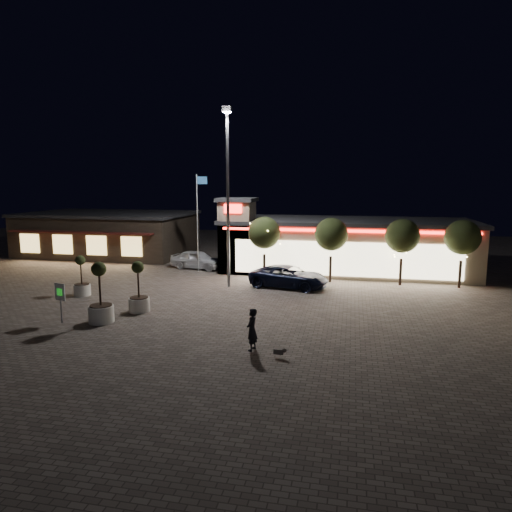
% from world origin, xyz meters
% --- Properties ---
extents(ground, '(90.00, 90.00, 0.00)m').
position_xyz_m(ground, '(0.00, 0.00, 0.00)').
color(ground, '#6B5F57').
rests_on(ground, ground).
extents(retail_building, '(20.40, 8.40, 6.10)m').
position_xyz_m(retail_building, '(9.51, 15.82, 2.21)').
color(retail_building, tan).
rests_on(retail_building, ground).
extents(restaurant_building, '(16.40, 11.00, 4.30)m').
position_xyz_m(restaurant_building, '(-14.00, 19.97, 2.16)').
color(restaurant_building, '#382D23').
rests_on(restaurant_building, ground).
extents(floodlight_pole, '(0.60, 0.40, 12.38)m').
position_xyz_m(floodlight_pole, '(2.00, 8.00, 7.02)').
color(floodlight_pole, gray).
rests_on(floodlight_pole, ground).
extents(flagpole, '(0.95, 0.10, 8.00)m').
position_xyz_m(flagpole, '(-1.90, 13.00, 4.74)').
color(flagpole, white).
rests_on(flagpole, ground).
extents(string_tree_a, '(2.42, 2.42, 4.79)m').
position_xyz_m(string_tree_a, '(4.00, 11.00, 3.56)').
color(string_tree_a, '#332319').
rests_on(string_tree_a, ground).
extents(string_tree_b, '(2.42, 2.42, 4.79)m').
position_xyz_m(string_tree_b, '(9.00, 11.00, 3.56)').
color(string_tree_b, '#332319').
rests_on(string_tree_b, ground).
extents(string_tree_c, '(2.42, 2.42, 4.79)m').
position_xyz_m(string_tree_c, '(14.00, 11.00, 3.56)').
color(string_tree_c, '#332319').
rests_on(string_tree_c, ground).
extents(string_tree_d, '(2.42, 2.42, 4.79)m').
position_xyz_m(string_tree_d, '(18.00, 11.00, 3.56)').
color(string_tree_d, '#332319').
rests_on(string_tree_d, ground).
extents(pickup_truck, '(5.92, 3.57, 1.54)m').
position_xyz_m(pickup_truck, '(6.23, 8.61, 0.77)').
color(pickup_truck, black).
rests_on(pickup_truck, ground).
extents(white_sedan, '(4.93, 2.66, 1.59)m').
position_xyz_m(white_sedan, '(-2.42, 14.00, 0.80)').
color(white_sedan, silver).
rests_on(white_sedan, ground).
extents(pedestrian, '(0.59, 0.77, 1.89)m').
position_xyz_m(pedestrian, '(6.31, -3.84, 0.94)').
color(pedestrian, black).
rests_on(pedestrian, ground).
extents(dog, '(0.56, 0.21, 0.30)m').
position_xyz_m(dog, '(7.69, -4.47, 0.30)').
color(dog, '#59514C').
rests_on(dog, ground).
extents(planter_left, '(1.08, 1.08, 2.66)m').
position_xyz_m(planter_left, '(-6.74, 3.52, 0.82)').
color(planter_left, white).
rests_on(planter_left, ground).
extents(planter_mid, '(1.33, 1.33, 3.26)m').
position_xyz_m(planter_mid, '(-2.40, -1.50, 1.01)').
color(planter_mid, white).
rests_on(planter_mid, ground).
extents(planter_right, '(1.20, 1.20, 2.94)m').
position_xyz_m(planter_right, '(-1.35, 0.79, 0.91)').
color(planter_right, white).
rests_on(planter_right, ground).
extents(valet_sign, '(0.69, 0.25, 2.12)m').
position_xyz_m(valet_sign, '(-4.41, -2.01, 1.48)').
color(valet_sign, gray).
rests_on(valet_sign, ground).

